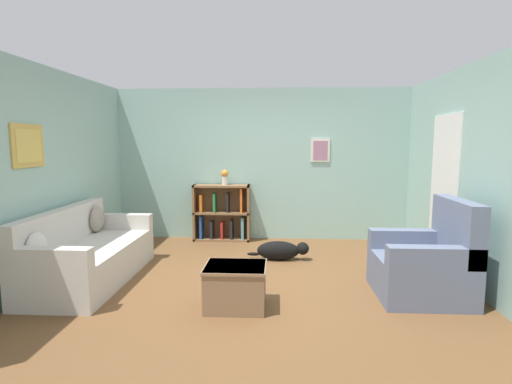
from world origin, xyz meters
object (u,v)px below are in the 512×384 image
(coffee_table, at_px, (236,285))
(vase, at_px, (225,176))
(bookshelf, at_px, (222,214))
(recliner_chair, at_px, (427,264))
(dog, at_px, (281,250))
(couch, at_px, (87,255))

(coffee_table, xyz_separation_m, vase, (-0.48, 2.81, 0.87))
(bookshelf, distance_m, recliner_chair, 3.54)
(bookshelf, xyz_separation_m, recliner_chair, (2.59, -2.41, -0.09))
(dog, bearing_deg, recliner_chair, -38.63)
(couch, distance_m, dog, 2.58)
(bookshelf, xyz_separation_m, dog, (1.01, -1.14, -0.32))
(dog, relative_size, vase, 3.47)
(coffee_table, bearing_deg, vase, 99.64)
(coffee_table, distance_m, dog, 1.76)
(coffee_table, bearing_deg, recliner_chair, 11.59)
(bookshelf, bearing_deg, recliner_chair, -42.89)
(vase, bearing_deg, coffee_table, -80.36)
(dog, xyz_separation_m, vase, (-0.96, 1.12, 0.97))
(coffee_table, height_order, dog, coffee_table)
(recliner_chair, bearing_deg, vase, 136.77)
(couch, xyz_separation_m, dog, (2.37, 0.98, -0.17))
(recliner_chair, bearing_deg, coffee_table, -168.41)
(couch, height_order, coffee_table, couch)
(bookshelf, distance_m, coffee_table, 2.89)
(bookshelf, relative_size, recliner_chair, 0.90)
(vase, bearing_deg, couch, -124.01)
(coffee_table, distance_m, vase, 2.98)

